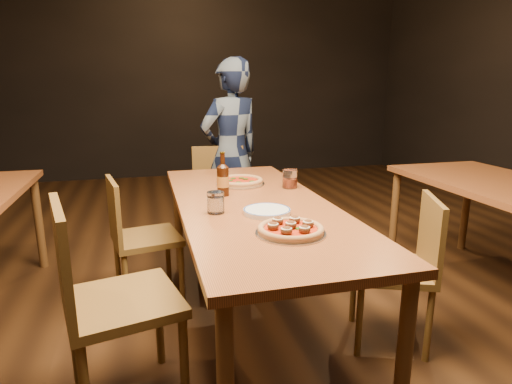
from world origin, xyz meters
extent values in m
plane|color=black|center=(0.00, 0.00, 0.00)|extent=(9.00, 9.00, 0.00)
plane|color=black|center=(0.00, 4.50, 1.50)|extent=(7.00, 0.00, 7.00)
cube|color=brown|center=(0.00, 0.00, 0.73)|extent=(0.80, 2.00, 0.04)
cylinder|color=brown|center=(-0.34, 0.94, 0.35)|extent=(0.06, 0.06, 0.71)
cylinder|color=brown|center=(0.34, -0.94, 0.35)|extent=(0.06, 0.06, 0.71)
cylinder|color=brown|center=(0.34, 0.94, 0.35)|extent=(0.06, 0.06, 0.71)
cylinder|color=brown|center=(-1.36, 1.24, 0.35)|extent=(0.06, 0.06, 0.71)
cylinder|color=brown|center=(1.36, 0.74, 0.35)|extent=(0.06, 0.06, 0.71)
cylinder|color=brown|center=(2.04, 0.74, 0.35)|extent=(0.06, 0.06, 0.71)
cylinder|color=#B7B7BF|center=(0.03, -0.52, 0.75)|extent=(0.30, 0.30, 0.01)
cylinder|color=tan|center=(0.03, -0.52, 0.76)|extent=(0.28, 0.28, 0.02)
torus|color=tan|center=(0.03, -0.52, 0.77)|extent=(0.28, 0.28, 0.03)
cylinder|color=#9F3709|center=(0.03, -0.52, 0.77)|extent=(0.22, 0.22, 0.00)
cylinder|color=#B7B7BF|center=(0.03, 0.44, 0.75)|extent=(0.31, 0.31, 0.01)
cylinder|color=tan|center=(0.03, 0.44, 0.77)|extent=(0.28, 0.28, 0.02)
torus|color=tan|center=(0.03, 0.44, 0.77)|extent=(0.29, 0.29, 0.03)
cylinder|color=#9F3709|center=(0.03, 0.44, 0.78)|extent=(0.22, 0.22, 0.00)
cylinder|color=white|center=(0.01, -0.22, 0.76)|extent=(0.23, 0.23, 0.02)
cylinder|color=black|center=(-0.13, 0.19, 0.83)|extent=(0.07, 0.07, 0.16)
cylinder|color=black|center=(-0.13, 0.19, 0.96)|extent=(0.03, 0.03, 0.08)
cylinder|color=#C37D2F|center=(-0.13, 0.19, 0.83)|extent=(0.07, 0.07, 0.06)
cylinder|color=white|center=(-0.23, -0.14, 0.80)|extent=(0.09, 0.09, 0.11)
cylinder|color=#923010|center=(0.30, 0.27, 0.81)|extent=(0.09, 0.09, 0.11)
imported|color=black|center=(0.15, 1.36, 0.79)|extent=(0.68, 0.58, 1.59)
camera|label=1|loc=(-0.55, -2.15, 1.36)|focal=30.00mm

